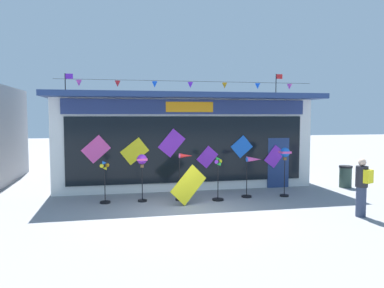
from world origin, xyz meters
name	(u,v)px	position (x,y,z in m)	size (l,w,h in m)	color
ground_plane	(186,212)	(0.00, 0.00, 0.00)	(80.00, 80.00, 0.00)	gray
kite_shop_building	(177,138)	(0.73, 5.95, 1.89)	(10.51, 6.71, 4.88)	silver
wind_spinner_far_left	(105,182)	(-2.40, 1.70, 0.72)	(0.35, 0.35, 1.41)	black
wind_spinner_left	(142,164)	(-1.17, 1.71, 1.27)	(0.34, 0.34, 1.60)	black
wind_spinner_center_left	(183,169)	(0.22, 1.62, 1.08)	(0.60, 0.29, 1.61)	black
wind_spinner_center_right	(218,180)	(1.37, 1.33, 0.70)	(0.39, 0.39, 1.50)	black
wind_spinner_right	(252,169)	(2.68, 1.62, 1.01)	(0.72, 0.36, 1.45)	black
wind_spinner_far_right	(285,158)	(3.87, 1.48, 1.40)	(0.35, 0.35, 1.76)	black
person_mid_plaza	(362,186)	(4.83, -1.49, 0.89)	(0.39, 0.48, 1.68)	#333D56
trash_bin	(345,176)	(7.05, 2.56, 0.45)	(0.52, 0.52, 0.88)	#2D4238
display_kite_on_ground	(189,185)	(0.27, 1.00, 0.64)	(0.67, 0.03, 1.21)	yellow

